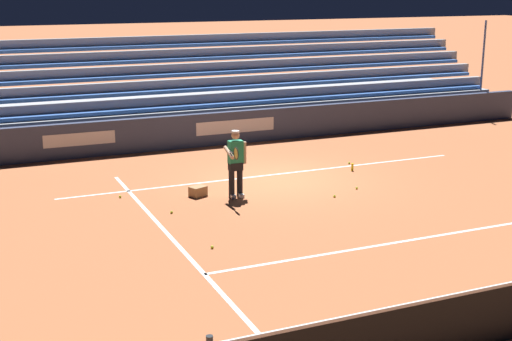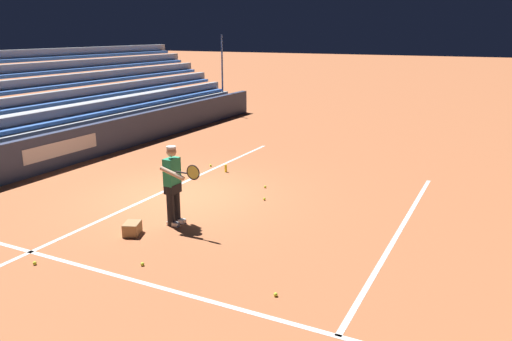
{
  "view_description": "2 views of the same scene",
  "coord_description": "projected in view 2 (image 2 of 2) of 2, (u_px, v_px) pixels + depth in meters",
  "views": [
    {
      "loc": [
        8.11,
        17.24,
        5.26
      ],
      "look_at": [
        1.53,
        1.95,
        0.88
      ],
      "focal_mm": 50.0,
      "sensor_mm": 36.0,
      "label": 1
    },
    {
      "loc": [
        9.9,
        7.17,
        4.0
      ],
      "look_at": [
        -0.45,
        1.96,
        0.76
      ],
      "focal_mm": 35.0,
      "sensor_mm": 36.0,
      "label": 2
    }
  ],
  "objects": [
    {
      "name": "court_baseline_white",
      "position": [
        164.0,
        191.0,
        12.91
      ],
      "size": [
        12.0,
        0.1,
        0.01
      ],
      "primitive_type": "cube",
      "color": "white",
      "rests_on": "ground"
    },
    {
      "name": "water_bottle",
      "position": [
        226.0,
        168.0,
        14.68
      ],
      "size": [
        0.07,
        0.07,
        0.22
      ],
      "primitive_type": "cylinder",
      "color": "yellow",
      "rests_on": "ground"
    },
    {
      "name": "tennis_ball_far_right",
      "position": [
        276.0,
        295.0,
        7.8
      ],
      "size": [
        0.07,
        0.07,
        0.07
      ],
      "primitive_type": "sphere",
      "color": "#CCE533",
      "rests_on": "ground"
    },
    {
      "name": "ground_plane",
      "position": [
        179.0,
        194.0,
        12.7
      ],
      "size": [
        160.0,
        160.0,
        0.0
      ],
      "primitive_type": "plane",
      "color": "#B7663D"
    },
    {
      "name": "court_service_line_white",
      "position": [
        399.0,
        232.0,
        10.32
      ],
      "size": [
        8.22,
        0.1,
        0.01
      ],
      "primitive_type": "cube",
      "color": "white",
      "rests_on": "ground"
    },
    {
      "name": "tennis_ball_by_box",
      "position": [
        264.0,
        199.0,
        12.25
      ],
      "size": [
        0.07,
        0.07,
        0.07
      ],
      "primitive_type": "sphere",
      "color": "#CCE533",
      "rests_on": "ground"
    },
    {
      "name": "tennis_ball_toward_net",
      "position": [
        265.0,
        187.0,
        13.21
      ],
      "size": [
        0.07,
        0.07,
        0.07
      ],
      "primitive_type": "sphere",
      "color": "#CCE533",
      "rests_on": "ground"
    },
    {
      "name": "court_sideline_white",
      "position": [
        241.0,
        310.0,
        7.43
      ],
      "size": [
        0.1,
        12.0,
        0.01
      ],
      "primitive_type": "cube",
      "color": "white",
      "rests_on": "ground"
    },
    {
      "name": "ball_box_cardboard",
      "position": [
        132.0,
        229.0,
        10.15
      ],
      "size": [
        0.48,
        0.43,
        0.26
      ],
      "primitive_type": "cube",
      "rotation": [
        0.0,
        0.0,
        0.39
      ],
      "color": "#A87F51",
      "rests_on": "ground"
    },
    {
      "name": "tennis_ball_far_left",
      "position": [
        211.0,
        165.0,
        15.3
      ],
      "size": [
        0.07,
        0.07,
        0.07
      ],
      "primitive_type": "sphere",
      "color": "#CCE533",
      "rests_on": "ground"
    },
    {
      "name": "tennis_ball_stray_back",
      "position": [
        142.0,
        264.0,
        8.82
      ],
      "size": [
        0.07,
        0.07,
        0.07
      ],
      "primitive_type": "sphere",
      "color": "#CCE533",
      "rests_on": "ground"
    },
    {
      "name": "back_wall_sponsor_board",
      "position": [
        44.0,
        153.0,
        14.62
      ],
      "size": [
        25.1,
        0.25,
        1.1
      ],
      "color": "#384260",
      "rests_on": "ground"
    },
    {
      "name": "tennis_ball_midcourt",
      "position": [
        35.0,
        263.0,
        8.86
      ],
      "size": [
        0.07,
        0.07,
        0.07
      ],
      "primitive_type": "sphere",
      "color": "#CCE533",
      "rests_on": "ground"
    },
    {
      "name": "tennis_player",
      "position": [
        173.0,
        184.0,
        10.5
      ],
      "size": [
        0.59,
        0.98,
        1.71
      ],
      "color": "black",
      "rests_on": "ground"
    }
  ]
}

